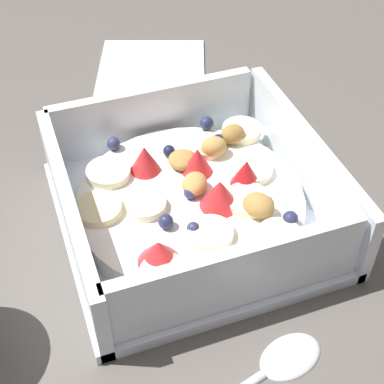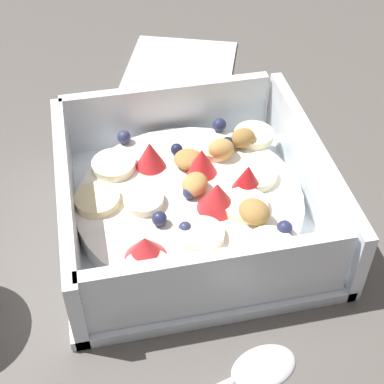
# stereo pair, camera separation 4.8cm
# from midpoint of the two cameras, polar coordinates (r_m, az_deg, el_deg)

# --- Properties ---
(ground_plane) EXTENTS (2.40, 2.40, 0.00)m
(ground_plane) POSITION_cam_midpoint_polar(r_m,az_deg,el_deg) (0.50, 2.53, -3.06)
(ground_plane) COLOR #56514C
(fruit_bowl) EXTENTS (0.21, 0.21, 0.07)m
(fruit_bowl) POSITION_cam_midpoint_polar(r_m,az_deg,el_deg) (0.49, 2.91, -0.77)
(fruit_bowl) COLOR white
(fruit_bowl) RESTS_ON ground
(spoon) EXTENTS (0.06, 0.17, 0.01)m
(spoon) POSITION_cam_midpoint_polar(r_m,az_deg,el_deg) (0.41, 7.24, -17.90)
(spoon) COLOR silver
(spoon) RESTS_ON ground
(folded_napkin) EXTENTS (0.15, 0.15, 0.01)m
(folded_napkin) POSITION_cam_midpoint_polar(r_m,az_deg,el_deg) (0.69, 0.93, 12.17)
(folded_napkin) COLOR silver
(folded_napkin) RESTS_ON ground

